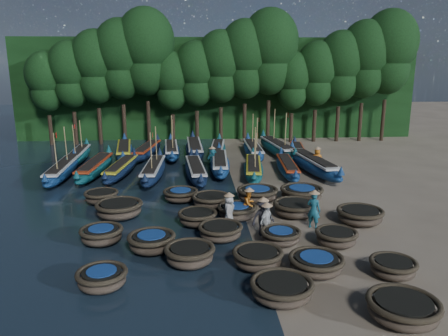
{
  "coord_description": "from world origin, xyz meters",
  "views": [
    {
      "loc": [
        -2.55,
        -21.84,
        7.82
      ],
      "look_at": [
        -0.69,
        4.44,
        1.3
      ],
      "focal_mm": 35.0,
      "sensor_mm": 36.0,
      "label": 1
    }
  ],
  "objects": [
    {
      "name": "tree_9",
      "position": [
        4.7,
        20.0,
        8.67
      ],
      "size": [
        5.34,
        5.34,
        12.58
      ],
      "color": "black",
      "rests_on": "ground"
    },
    {
      "name": "tree_2",
      "position": [
        -11.4,
        20.0,
        7.32
      ],
      "size": [
        4.51,
        4.51,
        10.63
      ],
      "color": "black",
      "rests_on": "ground"
    },
    {
      "name": "coracle_8",
      "position": [
        1.97,
        -7.09,
        0.41
      ],
      "size": [
        2.33,
        2.33,
        0.7
      ],
      "rotation": [
        0.0,
        0.0,
        0.21
      ],
      "color": "#4B3D2F",
      "rests_on": "ground"
    },
    {
      "name": "coracle_22",
      "position": [
        -1.66,
        0.64,
        0.44
      ],
      "size": [
        2.17,
        2.17,
        0.77
      ],
      "rotation": [
        0.0,
        0.0,
        0.14
      ],
      "color": "#4B3D2F",
      "rests_on": "ground"
    },
    {
      "name": "long_boat_8",
      "position": [
        5.93,
        7.94,
        0.61
      ],
      "size": [
        2.76,
        8.98,
        1.59
      ],
      "rotation": [
        0.0,
        0.0,
        0.14
      ],
      "color": "navy",
      "rests_on": "ground"
    },
    {
      "name": "long_boat_4",
      "position": [
        -2.45,
        7.06,
        0.52
      ],
      "size": [
        1.97,
        7.78,
        1.37
      ],
      "rotation": [
        0.0,
        0.0,
        0.08
      ],
      "color": "#0F2339",
      "rests_on": "ground"
    },
    {
      "name": "fisherman_0",
      "position": [
        -0.91,
        -2.1,
        0.88
      ],
      "size": [
        0.77,
        0.93,
        1.83
      ],
      "rotation": [
        0.0,
        0.0,
        1.2
      ],
      "color": "silver",
      "rests_on": "ground"
    },
    {
      "name": "long_boat_12",
      "position": [
        -4.42,
        14.06,
        0.52
      ],
      "size": [
        1.84,
        7.76,
        3.3
      ],
      "rotation": [
        0.0,
        0.0,
        0.06
      ],
      "color": "navy",
      "rests_on": "ground"
    },
    {
      "name": "fisherman_1",
      "position": [
        3.08,
        -2.57,
        0.99
      ],
      "size": [
        0.79,
        0.74,
        2.01
      ],
      "rotation": [
        0.0,
        0.0,
        2.49
      ],
      "color": "#19586A",
      "rests_on": "ground"
    },
    {
      "name": "coracle_6",
      "position": [
        -2.78,
        -6.09,
        0.46
      ],
      "size": [
        2.01,
        2.01,
        0.8
      ],
      "rotation": [
        0.0,
        0.0,
        -0.02
      ],
      "color": "#4B3D2F",
      "rests_on": "ground"
    },
    {
      "name": "long_boat_14",
      "position": [
        -0.56,
        14.05,
        0.51
      ],
      "size": [
        2.1,
        7.63,
        1.35
      ],
      "rotation": [
        0.0,
        0.0,
        -0.1
      ],
      "color": "#0D454D",
      "rests_on": "ground"
    },
    {
      "name": "coracle_15",
      "position": [
        -6.39,
        -0.51,
        0.48
      ],
      "size": [
        2.41,
        2.41,
        0.84
      ],
      "rotation": [
        0.0,
        0.0,
        0.02
      ],
      "color": "#4B3D2F",
      "rests_on": "ground"
    },
    {
      "name": "fisherman_6",
      "position": [
        6.33,
        8.34,
        0.9
      ],
      "size": [
        0.85,
        0.57,
        1.88
      ],
      "rotation": [
        0.0,
        0.0,
        3.09
      ],
      "color": "orange",
      "rests_on": "ground"
    },
    {
      "name": "long_boat_10",
      "position": [
        -8.31,
        13.98,
        0.55
      ],
      "size": [
        2.5,
        8.2,
        1.46
      ],
      "rotation": [
        0.0,
        0.0,
        0.13
      ],
      "color": "navy",
      "rests_on": "ground"
    },
    {
      "name": "long_boat_13",
      "position": [
        -2.49,
        14.3,
        0.58
      ],
      "size": [
        1.83,
        8.68,
        1.53
      ],
      "rotation": [
        0.0,
        0.0,
        0.04
      ],
      "color": "#0F2339",
      "rests_on": "ground"
    },
    {
      "name": "long_boat_15",
      "position": [
        2.4,
        13.65,
        0.54
      ],
      "size": [
        1.45,
        8.06,
        3.42
      ],
      "rotation": [
        0.0,
        0.0,
        -0.01
      ],
      "color": "navy",
      "rests_on": "ground"
    },
    {
      "name": "coracle_12",
      "position": [
        -1.43,
        -3.64,
        0.4
      ],
      "size": [
        2.02,
        2.02,
        0.7
      ],
      "rotation": [
        0.0,
        0.0,
        -0.06
      ],
      "color": "#4B3D2F",
      "rests_on": "ground"
    },
    {
      "name": "ground",
      "position": [
        0.0,
        0.0,
        0.0
      ],
      "size": [
        120.0,
        120.0,
        0.0
      ],
      "primitive_type": "plane",
      "color": "gray",
      "rests_on": "ground"
    },
    {
      "name": "coracle_13",
      "position": [
        1.16,
        -4.33,
        0.38
      ],
      "size": [
        1.8,
        1.8,
        0.65
      ],
      "rotation": [
        0.0,
        0.0,
        -0.09
      ],
      "color": "#4B3D2F",
      "rests_on": "ground"
    },
    {
      "name": "long_boat_1",
      "position": [
        -9.45,
        8.27,
        0.54
      ],
      "size": [
        1.96,
        8.11,
        1.43
      ],
      "rotation": [
        0.0,
        0.0,
        -0.07
      ],
      "color": "#0D454D",
      "rests_on": "ground"
    },
    {
      "name": "fisherman_3",
      "position": [
        0.54,
        -3.26,
        0.9
      ],
      "size": [
        1.27,
        0.98,
        1.93
      ],
      "rotation": [
        0.0,
        0.0,
        0.34
      ],
      "color": "black",
      "rests_on": "ground"
    },
    {
      "name": "long_boat_16",
      "position": [
        4.54,
        14.13,
        0.59
      ],
      "size": [
        2.69,
        8.75,
        3.75
      ],
      "rotation": [
        0.0,
        0.0,
        0.14
      ],
      "color": "#0D454D",
      "rests_on": "ground"
    },
    {
      "name": "tree_10",
      "position": [
        7.0,
        20.0,
        5.97
      ],
      "size": [
        3.68,
        3.68,
        8.68
      ],
      "color": "black",
      "rests_on": "ground"
    },
    {
      "name": "coracle_11",
      "position": [
        -4.37,
        -4.73,
        0.46
      ],
      "size": [
        2.31,
        2.31,
        0.79
      ],
      "rotation": [
        0.0,
        0.0,
        0.29
      ],
      "color": "#4B3D2F",
      "rests_on": "ground"
    },
    {
      "name": "tree_7",
      "position": [
        0.1,
        20.0,
        7.32
      ],
      "size": [
        4.51,
        4.51,
        10.63
      ],
      "color": "black",
      "rests_on": "ground"
    },
    {
      "name": "coracle_23",
      "position": [
        1.01,
        1.59,
        0.46
      ],
      "size": [
        2.35,
        2.35,
        0.8
      ],
      "rotation": [
        0.0,
        0.0,
        0.05
      ],
      "color": "#4B3D2F",
      "rests_on": "ground"
    },
    {
      "name": "tree_4",
      "position": [
        -6.8,
        20.0,
        8.67
      ],
      "size": [
        5.34,
        5.34,
        12.58
      ],
      "color": "black",
      "rests_on": "ground"
    },
    {
      "name": "fisherman_2",
      "position": [
        0.19,
        -1.02,
        0.82
      ],
      "size": [
        0.92,
        0.94,
        1.72
      ],
      "rotation": [
        0.0,
        0.0,
        0.84
      ],
      "color": "orange",
      "rests_on": "ground"
    },
    {
      "name": "tree_13",
      "position": [
        13.9,
        20.0,
        8.0
      ],
      "size": [
        4.92,
        4.92,
        11.6
      ],
      "color": "black",
      "rests_on": "ground"
    },
    {
      "name": "tree_6",
      "position": [
        -2.2,
        20.0,
        6.65
      ],
      "size": [
        4.09,
        4.09,
        9.65
      ],
      "color": "black",
      "rests_on": "ground"
    },
    {
      "name": "coracle_20",
      "position": [
        -7.76,
        1.9,
        0.41
      ],
      "size": [
        2.04,
        2.04,
        0.72
      ],
      "rotation": [
        0.0,
        0.0,
        0.18
      ],
      "color": "#4B3D2F",
      "rests_on": "ground"
    },
    {
      "name": "foliage_wall",
      "position": [
        0.0,
        23.5,
        5.0
      ],
      "size": [
        40.0,
        3.0,
        10.0
      ],
      "primitive_type": "cube",
      "color": "black",
      "rests_on": "ground"
    },
    {
      "name": "coracle_4",
      "position": [
        3.77,
        -10.33,
        0.42
      ],
      "size": [
        2.67,
        2.67,
        0.74
      ],
      "rotation": [
        0.0,
        0.0,
        0.33
      ],
      "color": "#4B3D2F",
      "rests_on": "ground"
    },
    {
      "name": "coracle_16",
      "position": [
        -2.42,
        -1.84,
        0.41
      ],
      "size": [
        2.07,
        2.07,
        0.72
      ],
      "rotation": [
        0.0,
        0.0,
        -0.18
      ],
      "color": "#4B3D2F",
      "rests_on": "ground"
    },
    {
      "name": "coracle_24",
      "position": [
        3.52,
        1.49,
        0.48
      ],
      "size": [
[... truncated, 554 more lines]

